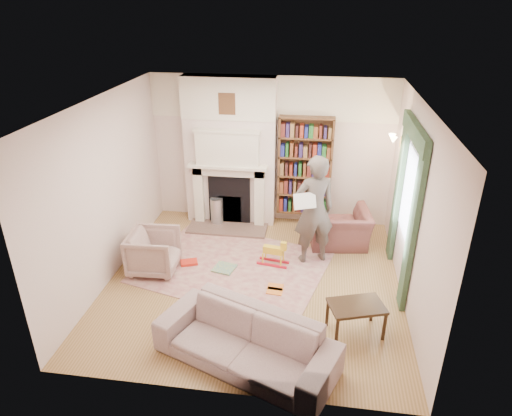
% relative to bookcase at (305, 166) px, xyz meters
% --- Properties ---
extents(floor, '(4.50, 4.50, 0.00)m').
position_rel_bookcase_xyz_m(floor, '(-0.65, -2.12, -1.18)').
color(floor, olive).
rests_on(floor, ground).
extents(ceiling, '(4.50, 4.50, 0.00)m').
position_rel_bookcase_xyz_m(ceiling, '(-0.65, -2.12, 1.62)').
color(ceiling, white).
rests_on(ceiling, wall_back).
extents(wall_back, '(4.50, 0.00, 4.50)m').
position_rel_bookcase_xyz_m(wall_back, '(-0.65, 0.13, 0.22)').
color(wall_back, silver).
rests_on(wall_back, floor).
extents(wall_front, '(4.50, 0.00, 4.50)m').
position_rel_bookcase_xyz_m(wall_front, '(-0.65, -4.37, 0.22)').
color(wall_front, silver).
rests_on(wall_front, floor).
extents(wall_left, '(0.00, 4.50, 4.50)m').
position_rel_bookcase_xyz_m(wall_left, '(-2.90, -2.12, 0.22)').
color(wall_left, silver).
rests_on(wall_left, floor).
extents(wall_right, '(0.00, 4.50, 4.50)m').
position_rel_bookcase_xyz_m(wall_right, '(1.60, -2.12, 0.22)').
color(wall_right, silver).
rests_on(wall_right, floor).
extents(fireplace, '(1.70, 0.58, 2.80)m').
position_rel_bookcase_xyz_m(fireplace, '(-1.40, -0.07, 0.21)').
color(fireplace, silver).
rests_on(fireplace, floor).
extents(bookcase, '(1.00, 0.24, 1.85)m').
position_rel_bookcase_xyz_m(bookcase, '(0.00, 0.00, 0.00)').
color(bookcase, brown).
rests_on(bookcase, floor).
extents(window, '(0.02, 0.90, 1.30)m').
position_rel_bookcase_xyz_m(window, '(1.58, -1.72, 0.27)').
color(window, silver).
rests_on(window, wall_right).
extents(curtain_left, '(0.07, 0.32, 2.40)m').
position_rel_bookcase_xyz_m(curtain_left, '(1.55, -2.42, 0.02)').
color(curtain_left, '#2C432B').
rests_on(curtain_left, floor).
extents(curtain_right, '(0.07, 0.32, 2.40)m').
position_rel_bookcase_xyz_m(curtain_right, '(1.55, -1.02, 0.02)').
color(curtain_right, '#2C432B').
rests_on(curtain_right, floor).
extents(pelmet, '(0.09, 1.70, 0.24)m').
position_rel_bookcase_xyz_m(pelmet, '(1.54, -1.72, 1.20)').
color(pelmet, '#2C432B').
rests_on(pelmet, wall_right).
extents(wall_sconce, '(0.20, 0.24, 0.24)m').
position_rel_bookcase_xyz_m(wall_sconce, '(1.38, -0.62, 0.72)').
color(wall_sconce, gold).
rests_on(wall_sconce, wall_right).
extents(rug, '(3.34, 2.87, 0.01)m').
position_rel_bookcase_xyz_m(rug, '(-1.04, -1.78, -1.17)').
color(rug, '#C9B498').
rests_on(rug, floor).
extents(armchair_reading, '(1.15, 1.04, 0.67)m').
position_rel_bookcase_xyz_m(armchair_reading, '(0.67, -0.77, -0.84)').
color(armchair_reading, '#4F2C2A').
rests_on(armchair_reading, floor).
extents(armchair_left, '(0.79, 0.77, 0.69)m').
position_rel_bookcase_xyz_m(armchair_left, '(-2.28, -2.05, -0.83)').
color(armchair_left, '#BAAB99').
rests_on(armchair_left, floor).
extents(sofa, '(2.37, 1.63, 0.65)m').
position_rel_bookcase_xyz_m(sofa, '(-0.49, -3.86, -0.85)').
color(sofa, '#C1B09F').
rests_on(sofa, floor).
extents(man_reading, '(0.80, 0.67, 1.86)m').
position_rel_bookcase_xyz_m(man_reading, '(0.22, -1.37, -0.24)').
color(man_reading, '#504640').
rests_on(man_reading, floor).
extents(newspaper, '(0.37, 0.23, 0.24)m').
position_rel_bookcase_xyz_m(newspaper, '(0.07, -1.57, 0.00)').
color(newspaper, white).
rests_on(newspaper, man_reading).
extents(coffee_table, '(0.80, 0.64, 0.45)m').
position_rel_bookcase_xyz_m(coffee_table, '(0.85, -3.12, -0.95)').
color(coffee_table, '#322111').
rests_on(coffee_table, floor).
extents(paraffin_heater, '(0.25, 0.25, 0.55)m').
position_rel_bookcase_xyz_m(paraffin_heater, '(-1.64, -0.31, -0.90)').
color(paraffin_heater, '#B3B5BB').
rests_on(paraffin_heater, floor).
extents(rocking_horse, '(0.54, 0.29, 0.45)m').
position_rel_bookcase_xyz_m(rocking_horse, '(-0.40, -1.61, -0.95)').
color(rocking_horse, gold).
rests_on(rocking_horse, rug).
extents(board_game, '(0.40, 0.40, 0.03)m').
position_rel_bookcase_xyz_m(board_game, '(-1.17, -1.88, -1.15)').
color(board_game, gold).
rests_on(board_game, rug).
extents(game_box_lid, '(0.32, 0.27, 0.05)m').
position_rel_bookcase_xyz_m(game_box_lid, '(-1.79, -1.80, -1.14)').
color(game_box_lid, red).
rests_on(game_box_lid, rug).
extents(comic_annuals, '(0.71, 0.76, 0.02)m').
position_rel_bookcase_xyz_m(comic_annuals, '(-0.44, -2.48, -1.16)').
color(comic_annuals, red).
rests_on(comic_annuals, rug).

